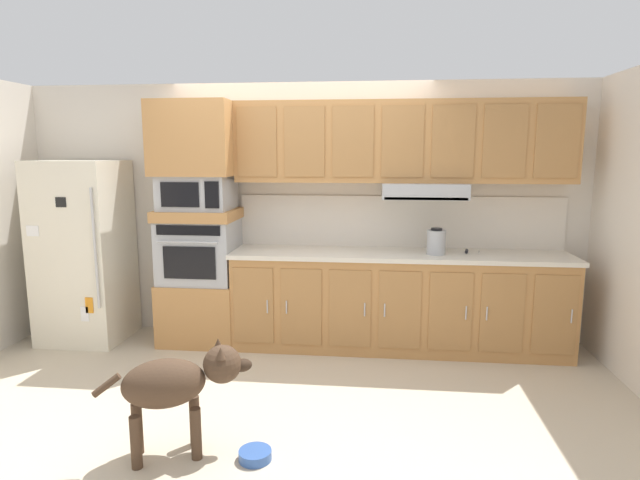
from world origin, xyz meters
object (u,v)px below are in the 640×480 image
screwdriver (468,251)px  electric_kettle (436,242)px  dog (178,383)px  built_in_oven (200,251)px  microwave (198,193)px  dog_food_bowl (255,455)px  refrigerator (84,252)px

screwdriver → electric_kettle: electric_kettle is taller
screwdriver → dog: bearing=-135.4°
screwdriver → dog: (-2.02, -1.99, -0.47)m
built_in_oven → dog: bearing=-75.1°
microwave → screwdriver: size_ratio=4.35×
dog → electric_kettle: bearing=25.4°
dog_food_bowl → dog: bearing=178.0°
refrigerator → dog_food_bowl: 2.97m
built_in_oven → dog_food_bowl: built_in_oven is taller
screwdriver → refrigerator: bearing=-178.1°
built_in_oven → dog: 2.05m
dog_food_bowl → built_in_oven: bearing=116.7°
electric_kettle → dog: 2.62m
refrigerator → microwave: (1.15, 0.07, 0.58)m
screwdriver → dog_food_bowl: screwdriver is taller
screwdriver → dog: 2.87m
microwave → electric_kettle: size_ratio=2.68×
refrigerator → dog: refrigerator is taller
screwdriver → microwave: bearing=-178.8°
electric_kettle → microwave: bearing=178.8°
electric_kettle → built_in_oven: bearing=178.8°
microwave → dog: (0.52, -1.94, -1.00)m
dog → dog_food_bowl: 0.64m
electric_kettle → refrigerator: bearing=-179.7°
dog_food_bowl → screwdriver: bearing=52.3°
refrigerator → dog: size_ratio=1.99×
microwave → dog_food_bowl: 2.61m
refrigerator → screwdriver: (3.68, 0.12, 0.05)m
electric_kettle → dog_food_bowl: bearing=-123.2°
dog_food_bowl → refrigerator: bearing=138.5°
built_in_oven → microwave: 0.56m
microwave → screwdriver: 2.59m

